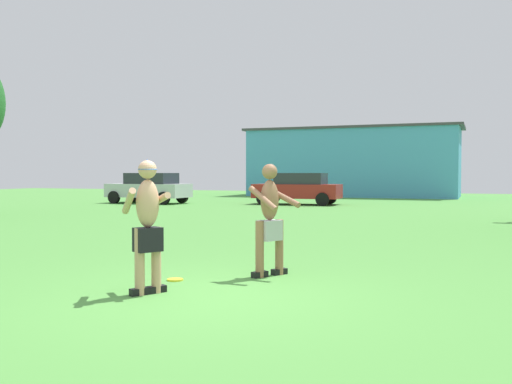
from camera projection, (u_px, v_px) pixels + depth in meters
The scene contains 7 objects.
ground_plane at pixel (206, 297), 7.32m from camera, with size 80.00×80.00×0.00m, color #4C8E3D.
player_with_cap at pixel (147, 220), 7.46m from camera, with size 0.72×0.82×1.77m.
player_in_gray at pixel (270, 217), 8.75m from camera, with size 0.78×0.70×1.73m.
frisbee at pixel (175, 280), 8.42m from camera, with size 0.24×0.24×0.03m, color yellow.
car_silver_near_post at pixel (149, 187), 29.75m from camera, with size 4.34×2.11×1.58m.
car_red_far_end at pixel (298, 188), 28.60m from camera, with size 4.36×2.15×1.58m.
outbuilding_behind_lot at pixel (353, 162), 38.81m from camera, with size 14.27×5.31×4.61m.
Camera 1 is at (3.27, -6.52, 1.59)m, focal length 40.02 mm.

